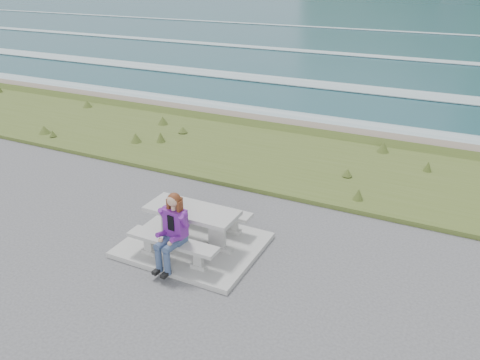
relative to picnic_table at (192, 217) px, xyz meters
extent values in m
cube|color=gray|center=(0.00, 0.00, -0.63)|extent=(2.60, 2.10, 0.10)
cube|color=gray|center=(-0.54, 0.00, -0.54)|extent=(0.62, 0.12, 0.08)
cube|color=gray|center=(-0.54, 0.00, -0.25)|extent=(0.34, 0.09, 0.51)
cube|color=gray|center=(-0.54, 0.00, 0.05)|extent=(0.62, 0.12, 0.08)
cube|color=gray|center=(0.54, 0.00, -0.54)|extent=(0.62, 0.12, 0.08)
cube|color=gray|center=(0.54, 0.00, -0.25)|extent=(0.34, 0.09, 0.51)
cube|color=gray|center=(0.54, 0.00, 0.05)|extent=(0.62, 0.12, 0.08)
cube|color=gray|center=(0.00, 0.00, 0.13)|extent=(1.80, 0.75, 0.08)
cube|color=gray|center=(-0.54, -0.70, -0.54)|extent=(0.30, 0.12, 0.08)
cube|color=gray|center=(-0.54, -0.70, -0.39)|extent=(0.17, 0.09, 0.22)
cube|color=gray|center=(-0.54, -0.70, -0.24)|extent=(0.30, 0.12, 0.08)
cube|color=gray|center=(0.54, -0.70, -0.54)|extent=(0.30, 0.12, 0.08)
cube|color=gray|center=(0.54, -0.70, -0.39)|extent=(0.17, 0.09, 0.22)
cube|color=gray|center=(0.54, -0.70, -0.24)|extent=(0.30, 0.12, 0.08)
cube|color=gray|center=(0.00, -0.70, -0.17)|extent=(1.80, 0.35, 0.07)
cube|color=gray|center=(-0.54, 0.70, -0.54)|extent=(0.30, 0.12, 0.08)
cube|color=gray|center=(-0.54, 0.70, -0.39)|extent=(0.17, 0.09, 0.22)
cube|color=gray|center=(-0.54, 0.70, -0.24)|extent=(0.30, 0.12, 0.08)
cube|color=gray|center=(0.54, 0.70, -0.54)|extent=(0.30, 0.12, 0.08)
cube|color=gray|center=(0.54, 0.70, -0.39)|extent=(0.17, 0.09, 0.22)
cube|color=gray|center=(0.54, 0.70, -0.24)|extent=(0.30, 0.12, 0.08)
cube|color=gray|center=(0.00, 0.70, -0.17)|extent=(1.80, 0.35, 0.07)
cube|color=#475A21|center=(0.00, 5.00, -0.68)|extent=(160.00, 4.50, 0.22)
cube|color=#625A49|center=(0.00, 7.90, -0.68)|extent=(160.00, 0.80, 2.20)
cube|color=silver|center=(0.00, 14.00, -2.42)|extent=(220.00, 3.00, 0.06)
cube|color=silver|center=(0.00, 22.00, -2.42)|extent=(220.00, 2.00, 0.06)
cube|color=silver|center=(0.00, 34.00, -2.42)|extent=(220.00, 1.40, 0.06)
cube|color=silver|center=(0.00, 52.00, -2.42)|extent=(220.00, 1.00, 0.06)
cube|color=navy|center=(0.06, -0.91, -0.30)|extent=(0.43, 0.72, 0.56)
cube|color=#661D87|center=(0.08, -0.68, 0.24)|extent=(0.42, 0.27, 0.52)
sphere|color=tan|center=(0.08, -0.70, 0.69)|extent=(0.22, 0.22, 0.22)
sphere|color=#553013|center=(0.08, -0.68, 0.70)|extent=(0.24, 0.24, 0.24)
camera|label=1|loc=(4.30, -6.64, 4.36)|focal=35.00mm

